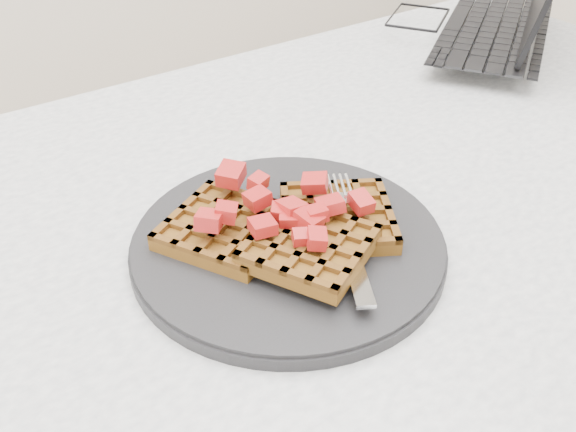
{
  "coord_description": "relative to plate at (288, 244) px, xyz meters",
  "views": [
    {
      "loc": [
        -0.42,
        -0.43,
        1.13
      ],
      "look_at": [
        -0.15,
        -0.04,
        0.79
      ],
      "focal_mm": 40.0,
      "sensor_mm": 36.0,
      "label": 1
    }
  ],
  "objects": [
    {
      "name": "table",
      "position": [
        0.15,
        0.04,
        -0.12
      ],
      "size": [
        1.2,
        0.8,
        0.75
      ],
      "color": "white",
      "rests_on": "ground"
    },
    {
      "name": "plate",
      "position": [
        0.0,
        0.0,
        0.0
      ],
      "size": [
        0.29,
        0.29,
        0.02
      ],
      "primitive_type": "cylinder",
      "color": "black",
      "rests_on": "table"
    },
    {
      "name": "waffles",
      "position": [
        0.0,
        -0.0,
        0.02
      ],
      "size": [
        0.23,
        0.21,
        0.03
      ],
      "color": "brown",
      "rests_on": "plate"
    },
    {
      "name": "strawberry_pile",
      "position": [
        0.0,
        0.0,
        0.05
      ],
      "size": [
        0.15,
        0.15,
        0.02
      ],
      "primitive_type": null,
      "color": "#960507",
      "rests_on": "waffles"
    },
    {
      "name": "fork",
      "position": [
        0.04,
        -0.04,
        0.02
      ],
      "size": [
        0.11,
        0.17,
        0.02
      ],
      "primitive_type": null,
      "rotation": [
        0.0,
        0.0,
        -0.52
      ],
      "color": "silver",
      "rests_on": "plate"
    },
    {
      "name": "laptop",
      "position": [
        0.55,
        0.27,
        0.03
      ],
      "size": [
        0.45,
        0.43,
        0.26
      ],
      "rotation": [
        0.0,
        0.0,
        3.74
      ],
      "color": "black",
      "rests_on": "table"
    }
  ]
}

